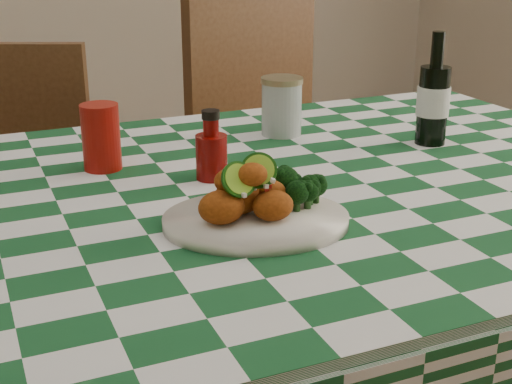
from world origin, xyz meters
name	(u,v)px	position (x,y,z in m)	size (l,w,h in m)	color
dining_table	(245,380)	(0.00, 0.00, 0.39)	(1.66, 1.06, 0.79)	#175027
plate	(256,221)	(-0.05, -0.16, 0.80)	(0.28, 0.22, 0.02)	white
fried_chicken_pile	(250,190)	(-0.06, -0.16, 0.85)	(0.13, 0.10, 0.08)	#9D410F
broccoli_side	(304,188)	(0.04, -0.15, 0.83)	(0.07, 0.07, 0.06)	black
red_tumbler	(101,137)	(-0.20, 0.20, 0.85)	(0.07, 0.07, 0.12)	#8F0E07
ketchup_bottle	(211,145)	(-0.03, 0.07, 0.85)	(0.06, 0.06, 0.12)	#710805
mason_jar	(282,106)	(0.20, 0.28, 0.85)	(0.09, 0.09, 0.12)	#B2BCBA
beer_bottle	(434,89)	(0.46, 0.10, 0.90)	(0.07, 0.07, 0.23)	black
wooden_chair_right	(296,176)	(0.46, 0.72, 0.51)	(0.47, 0.49, 1.03)	#472814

